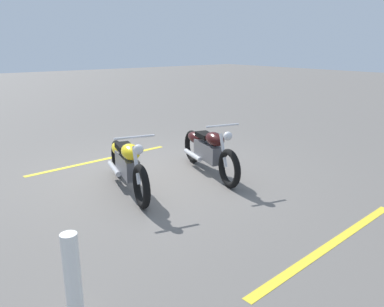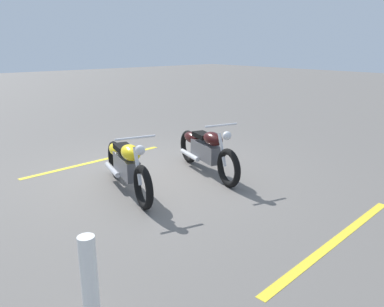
% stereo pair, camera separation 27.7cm
% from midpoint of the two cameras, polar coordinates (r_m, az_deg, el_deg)
% --- Properties ---
extents(ground_plane, '(60.00, 60.00, 0.00)m').
position_cam_midpoint_polar(ground_plane, '(7.15, -4.29, -3.09)').
color(ground_plane, '#66605B').
extents(motorcycle_bright_foreground, '(2.19, 0.77, 1.04)m').
position_cam_midpoint_polar(motorcycle_bright_foreground, '(6.34, -8.58, -1.37)').
color(motorcycle_bright_foreground, black).
rests_on(motorcycle_bright_foreground, ground).
extents(motorcycle_dark_foreground, '(2.19, 0.77, 1.04)m').
position_cam_midpoint_polar(motorcycle_dark_foreground, '(7.09, 3.51, 0.65)').
color(motorcycle_dark_foreground, black).
rests_on(motorcycle_dark_foreground, ground).
extents(bollard_post, '(0.14, 0.14, 0.90)m').
position_cam_midpoint_polar(bollard_post, '(3.41, -15.15, -18.33)').
color(bollard_post, white).
rests_on(bollard_post, ground).
extents(parking_stripe_near, '(0.36, 3.20, 0.01)m').
position_cam_midpoint_polar(parking_stripe_near, '(8.19, -12.53, -0.93)').
color(parking_stripe_near, yellow).
rests_on(parking_stripe_near, ground).
extents(parking_stripe_mid, '(0.36, 3.20, 0.01)m').
position_cam_midpoint_polar(parking_stripe_mid, '(5.09, 21.79, -12.58)').
color(parking_stripe_mid, yellow).
rests_on(parking_stripe_mid, ground).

